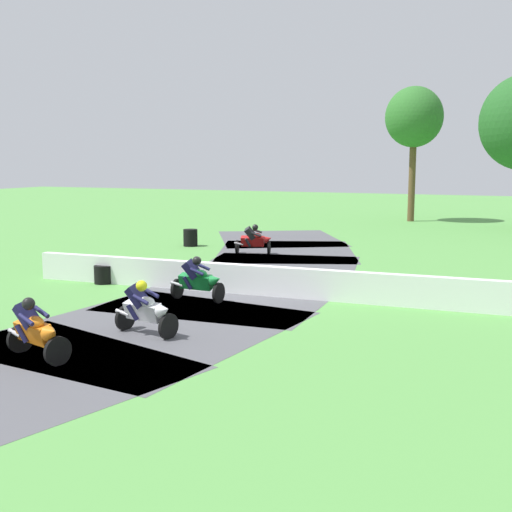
{
  "coord_description": "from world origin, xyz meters",
  "views": [
    {
      "loc": [
        8.2,
        -17.76,
        4.08
      ],
      "look_at": [
        -0.14,
        1.8,
        0.9
      ],
      "focal_mm": 45.55,
      "sensor_mm": 36.0,
      "label": 1
    }
  ],
  "objects_px": {
    "motorcycle_lead_orange": "(35,330)",
    "tire_stack_mid_a": "(103,274)",
    "tire_stack_mid_b": "(190,238)",
    "motorcycle_trailing_green": "(198,280)",
    "motorcycle_chase_white": "(145,309)",
    "motorcycle_fourth_red": "(254,240)"
  },
  "relations": [
    {
      "from": "motorcycle_chase_white",
      "to": "tire_stack_mid_b",
      "type": "relative_size",
      "value": 2.13
    },
    {
      "from": "motorcycle_chase_white",
      "to": "tire_stack_mid_b",
      "type": "xyz_separation_m",
      "value": [
        -6.67,
        14.29,
        -0.24
      ]
    },
    {
      "from": "motorcycle_trailing_green",
      "to": "tire_stack_mid_a",
      "type": "xyz_separation_m",
      "value": [
        -4.2,
        1.23,
        -0.34
      ]
    },
    {
      "from": "motorcycle_chase_white",
      "to": "tire_stack_mid_b",
      "type": "height_order",
      "value": "motorcycle_chase_white"
    },
    {
      "from": "motorcycle_fourth_red",
      "to": "motorcycle_lead_orange",
      "type": "bearing_deg",
      "value": -83.35
    },
    {
      "from": "motorcycle_trailing_green",
      "to": "tire_stack_mid_a",
      "type": "distance_m",
      "value": 4.39
    },
    {
      "from": "motorcycle_trailing_green",
      "to": "motorcycle_fourth_red",
      "type": "distance_m",
      "value": 9.59
    },
    {
      "from": "tire_stack_mid_b",
      "to": "tire_stack_mid_a",
      "type": "bearing_deg",
      "value": -78.72
    },
    {
      "from": "motorcycle_lead_orange",
      "to": "tire_stack_mid_a",
      "type": "bearing_deg",
      "value": 116.94
    },
    {
      "from": "motorcycle_lead_orange",
      "to": "motorcycle_fourth_red",
      "type": "height_order",
      "value": "motorcycle_lead_orange"
    },
    {
      "from": "motorcycle_fourth_red",
      "to": "tire_stack_mid_a",
      "type": "distance_m",
      "value": 8.34
    },
    {
      "from": "motorcycle_fourth_red",
      "to": "tire_stack_mid_b",
      "type": "xyz_separation_m",
      "value": [
        -3.83,
        1.25,
        -0.23
      ]
    },
    {
      "from": "motorcycle_lead_orange",
      "to": "tire_stack_mid_b",
      "type": "height_order",
      "value": "motorcycle_lead_orange"
    },
    {
      "from": "motorcycle_trailing_green",
      "to": "tire_stack_mid_a",
      "type": "relative_size",
      "value": 2.77
    },
    {
      "from": "motorcycle_chase_white",
      "to": "motorcycle_trailing_green",
      "type": "bearing_deg",
      "value": 99.19
    },
    {
      "from": "motorcycle_lead_orange",
      "to": "tire_stack_mid_a",
      "type": "relative_size",
      "value": 2.76
    },
    {
      "from": "tire_stack_mid_b",
      "to": "motorcycle_fourth_red",
      "type": "bearing_deg",
      "value": -18.12
    },
    {
      "from": "motorcycle_lead_orange",
      "to": "motorcycle_trailing_green",
      "type": "xyz_separation_m",
      "value": [
        0.43,
        6.2,
        0.0
      ]
    },
    {
      "from": "tire_stack_mid_a",
      "to": "tire_stack_mid_b",
      "type": "xyz_separation_m",
      "value": [
        -1.86,
        9.35,
        0.1
      ]
    },
    {
      "from": "motorcycle_lead_orange",
      "to": "motorcycle_chase_white",
      "type": "relative_size",
      "value": 0.99
    },
    {
      "from": "motorcycle_lead_orange",
      "to": "tire_stack_mid_a",
      "type": "distance_m",
      "value": 8.34
    },
    {
      "from": "motorcycle_fourth_red",
      "to": "motorcycle_chase_white",
      "type": "bearing_deg",
      "value": -77.73
    }
  ]
}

